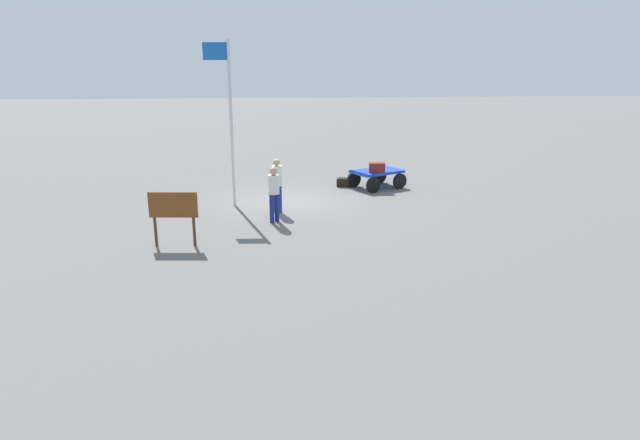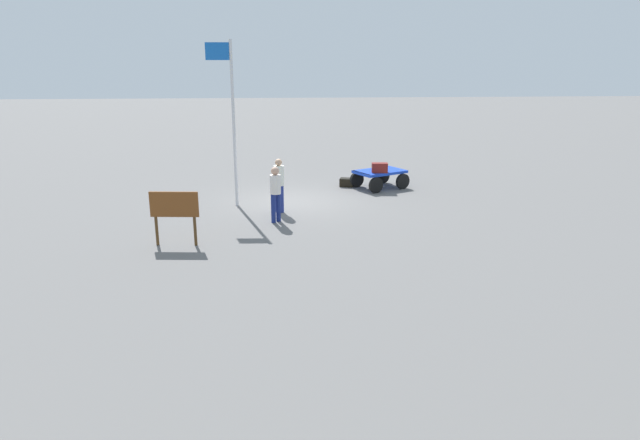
# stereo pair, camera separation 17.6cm
# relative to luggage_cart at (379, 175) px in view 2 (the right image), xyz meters

# --- Properties ---
(ground_plane) EXTENTS (120.00, 120.00, 0.00)m
(ground_plane) POSITION_rel_luggage_cart_xyz_m (3.40, 1.88, -0.50)
(ground_plane) COLOR slate
(luggage_cart) EXTENTS (2.31, 2.07, 0.70)m
(luggage_cart) POSITION_rel_luggage_cart_xyz_m (0.00, 0.00, 0.00)
(luggage_cart) COLOR blue
(luggage_cart) RESTS_ON ground
(suitcase_tan) EXTENTS (0.63, 0.38, 0.36)m
(suitcase_tan) POSITION_rel_luggage_cart_xyz_m (0.08, 0.42, 0.38)
(suitcase_tan) COLOR maroon
(suitcase_tan) RESTS_ON luggage_cart
(suitcase_maroon) EXTENTS (0.61, 0.50, 0.33)m
(suitcase_maroon) POSITION_rel_luggage_cart_xyz_m (1.22, -0.38, -0.33)
(suitcase_maroon) COLOR black
(suitcase_maroon) RESTS_ON ground
(worker_lead) EXTENTS (0.47, 0.47, 1.71)m
(worker_lead) POSITION_rel_luggage_cart_xyz_m (4.04, 4.45, 0.51)
(worker_lead) COLOR navy
(worker_lead) RESTS_ON ground
(worker_trailing) EXTENTS (0.47, 0.47, 1.76)m
(worker_trailing) POSITION_rel_luggage_cart_xyz_m (3.92, 3.27, 0.53)
(worker_trailing) COLOR navy
(worker_trailing) RESTS_ON ground
(flagpole) EXTENTS (0.86, 0.10, 5.44)m
(flagpole) POSITION_rel_luggage_cart_xyz_m (5.44, 2.28, 2.65)
(flagpole) COLOR silver
(flagpole) RESTS_ON ground
(signboard) EXTENTS (1.29, 0.19, 1.47)m
(signboard) POSITION_rel_luggage_cart_xyz_m (6.71, 6.48, 0.51)
(signboard) COLOR #4C3319
(signboard) RESTS_ON ground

